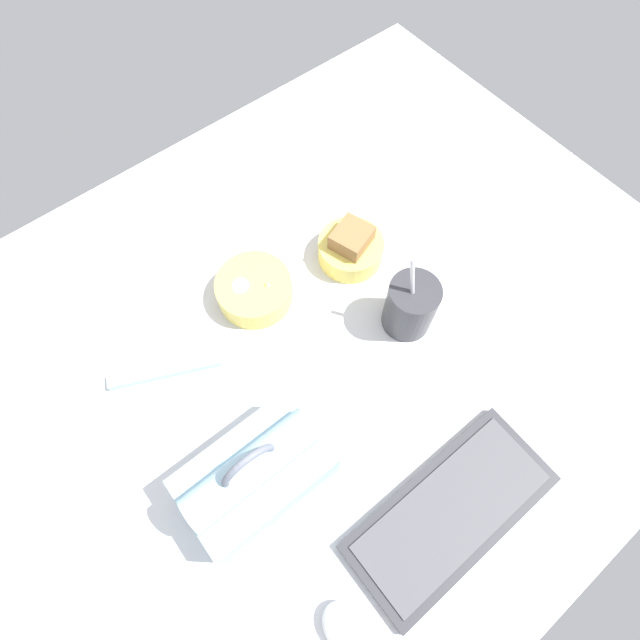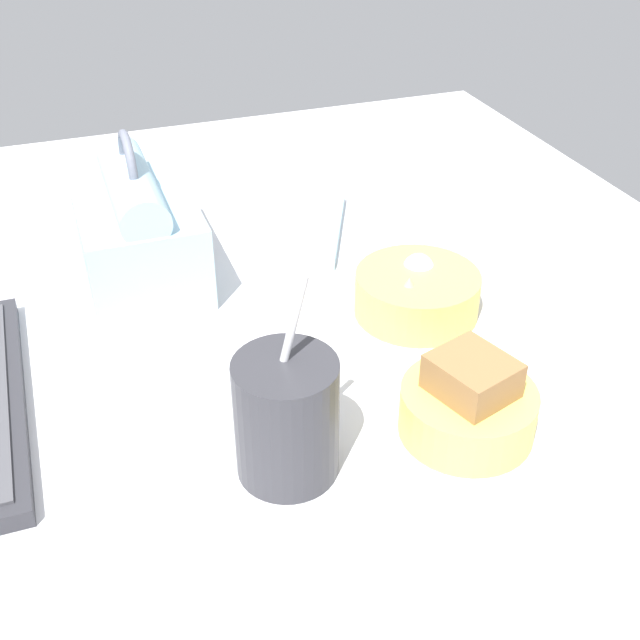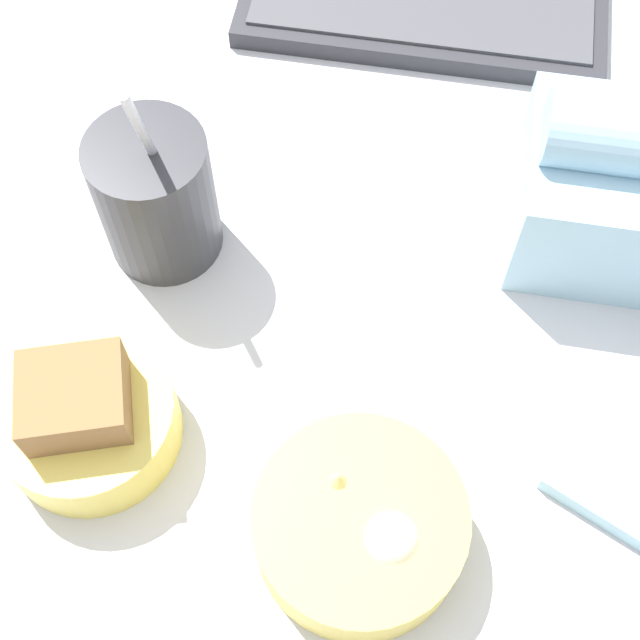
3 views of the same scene
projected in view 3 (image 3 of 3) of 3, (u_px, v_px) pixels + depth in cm
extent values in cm
cube|color=silver|center=(337.00, 357.00, 66.30)|extent=(140.00, 110.00, 2.00)
cube|color=#2D2D33|center=(423.00, 6.00, 81.06)|extent=(32.96, 14.32, 1.80)
cylinder|color=#333338|center=(156.00, 197.00, 65.19)|extent=(8.74, 8.74, 11.13)
cylinder|color=gold|center=(144.00, 151.00, 60.55)|extent=(7.69, 7.69, 0.60)
cylinder|color=silver|center=(148.00, 143.00, 58.97)|extent=(0.70, 3.78, 12.59)
cylinder|color=#EFD65B|center=(88.00, 421.00, 60.37)|extent=(12.25, 12.25, 4.57)
cube|color=olive|center=(80.00, 406.00, 58.15)|extent=(8.30, 7.91, 6.40)
cylinder|color=#EFD65B|center=(359.00, 526.00, 56.75)|extent=(13.64, 13.64, 4.94)
ellipsoid|color=white|center=(391.00, 542.00, 54.84)|extent=(3.71, 3.71, 4.37)
cone|color=#F4DB84|center=(338.00, 487.00, 56.59)|extent=(6.16, 6.16, 4.20)
sphere|color=black|center=(356.00, 593.00, 54.71)|extent=(1.64, 1.64, 1.64)
sphere|color=black|center=(367.00, 581.00, 55.04)|extent=(1.64, 1.64, 1.64)
sphere|color=black|center=(371.00, 566.00, 55.49)|extent=(1.64, 1.64, 1.64)
sphere|color=black|center=(366.00, 551.00, 55.93)|extent=(1.64, 1.64, 1.64)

